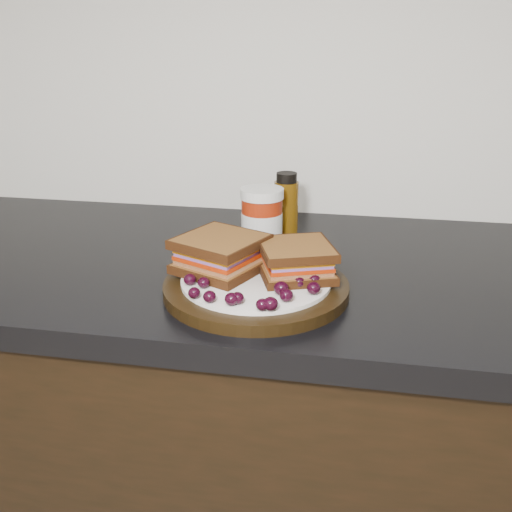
% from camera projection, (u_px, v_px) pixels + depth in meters
% --- Properties ---
extents(base_cabinets, '(3.96, 0.58, 0.86)m').
position_uv_depth(base_cabinets, '(245.00, 472.00, 1.17)').
color(base_cabinets, black).
rests_on(base_cabinets, ground_plane).
extents(countertop, '(3.98, 0.60, 0.04)m').
position_uv_depth(countertop, '(243.00, 270.00, 1.00)').
color(countertop, black).
rests_on(countertop, base_cabinets).
extents(plate, '(0.28, 0.28, 0.02)m').
position_uv_depth(plate, '(256.00, 287.00, 0.86)').
color(plate, black).
rests_on(plate, countertop).
extents(sandwich_left, '(0.16, 0.16, 0.05)m').
position_uv_depth(sandwich_left, '(221.00, 254.00, 0.88)').
color(sandwich_left, brown).
rests_on(sandwich_left, plate).
extents(sandwich_right, '(0.14, 0.14, 0.05)m').
position_uv_depth(sandwich_right, '(296.00, 260.00, 0.86)').
color(sandwich_right, brown).
rests_on(sandwich_right, plate).
extents(grape_0, '(0.02, 0.02, 0.02)m').
position_uv_depth(grape_0, '(190.00, 279.00, 0.83)').
color(grape_0, black).
rests_on(grape_0, plate).
extents(grape_1, '(0.02, 0.02, 0.02)m').
position_uv_depth(grape_1, '(204.00, 283.00, 0.82)').
color(grape_1, black).
rests_on(grape_1, plate).
extents(grape_2, '(0.02, 0.02, 0.02)m').
position_uv_depth(grape_2, '(194.00, 293.00, 0.79)').
color(grape_2, black).
rests_on(grape_2, plate).
extents(grape_3, '(0.02, 0.02, 0.02)m').
position_uv_depth(grape_3, '(210.00, 297.00, 0.78)').
color(grape_3, black).
rests_on(grape_3, plate).
extents(grape_4, '(0.02, 0.02, 0.02)m').
position_uv_depth(grape_4, '(231.00, 299.00, 0.77)').
color(grape_4, black).
rests_on(grape_4, plate).
extents(grape_5, '(0.02, 0.02, 0.02)m').
position_uv_depth(grape_5, '(237.00, 298.00, 0.77)').
color(grape_5, black).
rests_on(grape_5, plate).
extents(grape_6, '(0.02, 0.02, 0.02)m').
position_uv_depth(grape_6, '(262.00, 305.00, 0.75)').
color(grape_6, black).
rests_on(grape_6, plate).
extents(grape_7, '(0.02, 0.02, 0.02)m').
position_uv_depth(grape_7, '(271.00, 304.00, 0.75)').
color(grape_7, black).
rests_on(grape_7, plate).
extents(grape_8, '(0.02, 0.02, 0.02)m').
position_uv_depth(grape_8, '(286.00, 295.00, 0.78)').
color(grape_8, black).
rests_on(grape_8, plate).
extents(grape_9, '(0.02, 0.02, 0.02)m').
position_uv_depth(grape_9, '(281.00, 288.00, 0.80)').
color(grape_9, black).
rests_on(grape_9, plate).
extents(grape_10, '(0.02, 0.02, 0.02)m').
position_uv_depth(grape_10, '(314.00, 288.00, 0.80)').
color(grape_10, black).
rests_on(grape_10, plate).
extents(grape_11, '(0.02, 0.02, 0.02)m').
position_uv_depth(grape_11, '(299.00, 282.00, 0.82)').
color(grape_11, black).
rests_on(grape_11, plate).
extents(grape_12, '(0.02, 0.02, 0.02)m').
position_uv_depth(grape_12, '(314.00, 280.00, 0.83)').
color(grape_12, black).
rests_on(grape_12, plate).
extents(grape_13, '(0.02, 0.02, 0.02)m').
position_uv_depth(grape_13, '(310.00, 266.00, 0.88)').
color(grape_13, black).
rests_on(grape_13, plate).
extents(grape_14, '(0.02, 0.02, 0.01)m').
position_uv_depth(grape_14, '(298.00, 267.00, 0.88)').
color(grape_14, black).
rests_on(grape_14, plate).
extents(grape_15, '(0.02, 0.02, 0.02)m').
position_uv_depth(grape_15, '(233.00, 264.00, 0.89)').
color(grape_15, black).
rests_on(grape_15, plate).
extents(grape_16, '(0.02, 0.02, 0.02)m').
position_uv_depth(grape_16, '(219.00, 263.00, 0.89)').
color(grape_16, black).
rests_on(grape_16, plate).
extents(grape_17, '(0.02, 0.02, 0.02)m').
position_uv_depth(grape_17, '(209.00, 266.00, 0.88)').
color(grape_17, black).
rests_on(grape_17, plate).
extents(grape_18, '(0.02, 0.02, 0.02)m').
position_uv_depth(grape_18, '(196.00, 267.00, 0.88)').
color(grape_18, black).
rests_on(grape_18, plate).
extents(grape_19, '(0.02, 0.02, 0.02)m').
position_uv_depth(grape_19, '(202.00, 270.00, 0.86)').
color(grape_19, black).
rests_on(grape_19, plate).
extents(grape_20, '(0.02, 0.02, 0.02)m').
position_uv_depth(grape_20, '(229.00, 266.00, 0.88)').
color(grape_20, black).
rests_on(grape_20, plate).
extents(grape_21, '(0.01, 0.01, 0.01)m').
position_uv_depth(grape_21, '(223.00, 266.00, 0.89)').
color(grape_21, black).
rests_on(grape_21, plate).
extents(grape_22, '(0.02, 0.02, 0.01)m').
position_uv_depth(grape_22, '(209.00, 272.00, 0.86)').
color(grape_22, black).
rests_on(grape_22, plate).
extents(condiment_jar, '(0.10, 0.10, 0.11)m').
position_uv_depth(condiment_jar, '(262.00, 219.00, 1.02)').
color(condiment_jar, maroon).
rests_on(condiment_jar, countertop).
extents(oil_bottle, '(0.06, 0.06, 0.13)m').
position_uv_depth(oil_bottle, '(286.00, 206.00, 1.08)').
color(oil_bottle, '#533408').
rests_on(oil_bottle, countertop).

